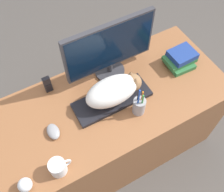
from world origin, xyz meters
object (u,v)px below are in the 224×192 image
at_px(monitor, 110,49).
at_px(book_stack, 180,59).
at_px(keyboard, 112,99).
at_px(coffee_mug, 58,167).
at_px(pen_cup, 139,106).
at_px(cat, 115,90).
at_px(phone, 48,84).
at_px(computer_mouse, 53,131).
at_px(baseball, 25,185).

xyz_separation_m(monitor, book_stack, (0.43, -0.16, -0.17)).
relative_size(keyboard, monitor, 0.83).
xyz_separation_m(coffee_mug, pen_cup, (0.54, 0.10, 0.02)).
xyz_separation_m(cat, phone, (-0.32, 0.25, -0.04)).
relative_size(computer_mouse, baseball, 1.44).
distance_m(computer_mouse, phone, 0.30).
relative_size(phone, book_stack, 0.61).
bearing_deg(keyboard, coffee_mug, -151.68).
relative_size(monitor, book_stack, 2.87).
distance_m(keyboard, computer_mouse, 0.39).
height_order(keyboard, baseball, baseball).
bearing_deg(pen_cup, phone, 135.47).
relative_size(keyboard, book_stack, 2.39).
distance_m(coffee_mug, pen_cup, 0.54).
bearing_deg(phone, computer_mouse, -107.10).
height_order(pen_cup, phone, pen_cup).
bearing_deg(pen_cup, baseball, -172.13).
xyz_separation_m(baseball, book_stack, (1.14, 0.27, 0.01)).
bearing_deg(monitor, cat, -110.95).
height_order(keyboard, monitor, monitor).
relative_size(cat, monitor, 0.63).
relative_size(cat, baseball, 4.97).
relative_size(keyboard, baseball, 6.60).
height_order(phone, book_stack, phone).
height_order(keyboard, computer_mouse, computer_mouse).
height_order(monitor, phone, monitor).
bearing_deg(book_stack, phone, 165.23).
xyz_separation_m(phone, book_stack, (0.82, -0.22, -0.01)).
distance_m(computer_mouse, coffee_mug, 0.22).
bearing_deg(cat, monitor, 69.05).
bearing_deg(cat, pen_cup, -60.08).
xyz_separation_m(cat, baseball, (-0.63, -0.24, -0.06)).
distance_m(monitor, coffee_mug, 0.71).
xyz_separation_m(monitor, phone, (-0.39, 0.06, -0.16)).
xyz_separation_m(cat, book_stack, (0.51, 0.04, -0.05)).
height_order(coffee_mug, pen_cup, pen_cup).
bearing_deg(phone, keyboard, -40.20).
xyz_separation_m(pen_cup, phone, (-0.40, 0.39, -0.00)).
distance_m(coffee_mug, book_stack, 1.00).
relative_size(cat, pen_cup, 1.54).
xyz_separation_m(cat, monitor, (0.08, 0.20, 0.12)).
xyz_separation_m(monitor, coffee_mug, (-0.53, -0.43, -0.17)).
height_order(monitor, coffee_mug, monitor).
distance_m(computer_mouse, baseball, 0.31).
height_order(cat, monitor, monitor).
bearing_deg(monitor, book_stack, -20.53).
relative_size(pen_cup, book_stack, 1.17).
bearing_deg(baseball, monitor, 31.50).
height_order(pen_cup, book_stack, pen_cup).
xyz_separation_m(keyboard, monitor, (0.09, 0.20, 0.20)).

